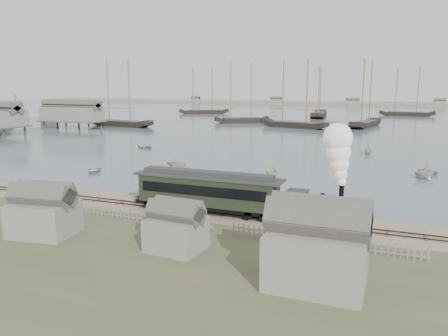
% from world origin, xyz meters
% --- Properties ---
extents(ground, '(600.00, 600.00, 0.00)m').
position_xyz_m(ground, '(0.00, 0.00, 0.00)').
color(ground, gray).
rests_on(ground, ground).
extents(harbor_water, '(600.00, 336.00, 0.06)m').
position_xyz_m(harbor_water, '(0.00, 170.00, 0.03)').
color(harbor_water, '#42515E').
rests_on(harbor_water, ground).
extents(rail_track, '(120.00, 1.80, 0.16)m').
position_xyz_m(rail_track, '(0.00, -2.00, 0.04)').
color(rail_track, '#3B2620').
rests_on(rail_track, ground).
extents(picket_fence_west, '(19.00, 0.10, 1.20)m').
position_xyz_m(picket_fence_west, '(-6.50, -7.00, 0.00)').
color(picket_fence_west, slate).
rests_on(picket_fence_west, ground).
extents(picket_fence_east, '(15.00, 0.10, 1.20)m').
position_xyz_m(picket_fence_east, '(12.50, -7.50, 0.00)').
color(picket_fence_east, slate).
rests_on(picket_fence_east, ground).
extents(shed_left, '(5.00, 4.00, 4.10)m').
position_xyz_m(shed_left, '(-10.00, -13.00, 0.00)').
color(shed_left, slate).
rests_on(shed_left, ground).
extents(shed_mid, '(4.00, 3.50, 3.60)m').
position_xyz_m(shed_mid, '(2.00, -12.00, 0.00)').
color(shed_mid, slate).
rests_on(shed_mid, ground).
extents(shed_right, '(6.00, 5.00, 5.10)m').
position_xyz_m(shed_right, '(13.00, -14.00, 0.00)').
color(shed_right, slate).
rests_on(shed_right, ground).
extents(far_spit, '(500.00, 20.00, 1.80)m').
position_xyz_m(far_spit, '(0.00, 250.00, 0.00)').
color(far_spit, gray).
rests_on(far_spit, ground).
extents(locomotive, '(7.14, 2.67, 8.90)m').
position_xyz_m(locomotive, '(12.31, -2.00, 4.12)').
color(locomotive, black).
rests_on(locomotive, ground).
extents(passenger_coach, '(15.09, 2.91, 3.66)m').
position_xyz_m(passenger_coach, '(0.19, -2.00, 2.30)').
color(passenger_coach, black).
rests_on(passenger_coach, ground).
extents(beached_dinghy, '(2.96, 3.97, 0.79)m').
position_xyz_m(beached_dinghy, '(-4.10, 1.19, 0.39)').
color(beached_dinghy, beige).
rests_on(beached_dinghy, ground).
extents(rowboat_0, '(3.81, 3.08, 0.70)m').
position_xyz_m(rowboat_0, '(-23.22, 10.42, 0.41)').
color(rowboat_0, beige).
rests_on(rowboat_0, harbor_water).
extents(rowboat_1, '(3.22, 3.65, 1.81)m').
position_xyz_m(rowboat_1, '(-13.26, 17.07, 0.97)').
color(rowboat_1, beige).
rests_on(rowboat_1, harbor_water).
extents(rowboat_2, '(4.21, 2.98, 1.52)m').
position_xyz_m(rowboat_2, '(2.00, 15.07, 0.82)').
color(rowboat_2, beige).
rests_on(rowboat_2, harbor_water).
extents(rowboat_3, '(4.00, 4.05, 0.69)m').
position_xyz_m(rowboat_3, '(21.84, 27.07, 0.40)').
color(rowboat_3, beige).
rests_on(rowboat_3, harbor_water).
extents(rowboat_4, '(4.35, 4.46, 1.79)m').
position_xyz_m(rowboat_4, '(21.11, 23.49, 0.95)').
color(rowboat_4, beige).
rests_on(rowboat_4, harbor_water).
extents(rowboat_6, '(3.05, 3.83, 0.71)m').
position_xyz_m(rowboat_6, '(-29.75, 34.38, 0.42)').
color(rowboat_6, beige).
rests_on(rowboat_6, harbor_water).
extents(rowboat_7, '(3.33, 3.00, 1.55)m').
position_xyz_m(rowboat_7, '(12.56, 42.60, 0.84)').
color(rowboat_7, beige).
rests_on(rowboat_7, harbor_water).
extents(schooner_0, '(22.63, 7.97, 20.00)m').
position_xyz_m(schooner_0, '(-61.96, 73.15, 10.06)').
color(schooner_0, black).
rests_on(schooner_0, harbor_water).
extents(schooner_1, '(17.89, 12.87, 20.00)m').
position_xyz_m(schooner_1, '(-31.37, 98.52, 10.06)').
color(schooner_1, black).
rests_on(schooner_1, harbor_water).
extents(schooner_2, '(20.85, 10.07, 20.00)m').
position_xyz_m(schooner_2, '(-10.98, 88.03, 10.06)').
color(schooner_2, black).
rests_on(schooner_2, harbor_water).
extents(schooner_3, '(8.91, 20.78, 20.00)m').
position_xyz_m(schooner_3, '(8.27, 98.50, 10.06)').
color(schooner_3, black).
rests_on(schooner_3, harbor_water).
extents(schooner_6, '(21.44, 14.99, 20.00)m').
position_xyz_m(schooner_6, '(-62.55, 136.67, 10.06)').
color(schooner_6, black).
rests_on(schooner_6, harbor_water).
extents(schooner_7, '(8.19, 25.20, 20.00)m').
position_xyz_m(schooner_7, '(-12.02, 135.78, 10.06)').
color(schooner_7, black).
rests_on(schooner_7, harbor_water).
extents(schooner_8, '(21.51, 5.06, 20.00)m').
position_xyz_m(schooner_8, '(20.56, 154.77, 10.06)').
color(schooner_8, black).
rests_on(schooner_8, harbor_water).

